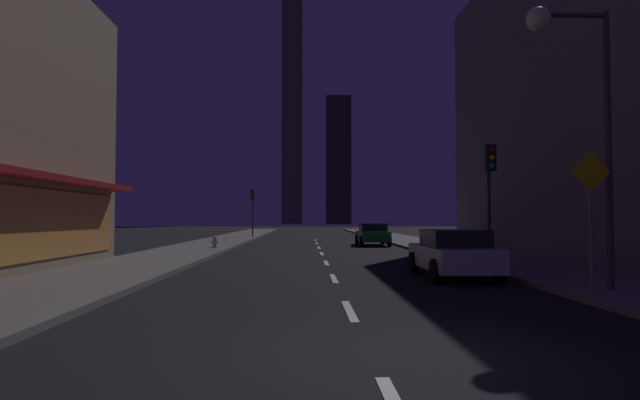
# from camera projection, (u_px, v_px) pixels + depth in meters

# --- Properties ---
(ground_plane) EXTENTS (78.00, 136.00, 0.10)m
(ground_plane) POSITION_uv_depth(u_px,v_px,m) (316.00, 242.00, 38.53)
(ground_plane) COLOR black
(sidewalk_right) EXTENTS (4.00, 76.00, 0.15)m
(sidewalk_right) POSITION_uv_depth(u_px,v_px,m) (407.00, 241.00, 38.74)
(sidewalk_right) COLOR #605E59
(sidewalk_right) RESTS_ON ground
(sidewalk_left) EXTENTS (4.00, 76.00, 0.15)m
(sidewalk_left) POSITION_uv_depth(u_px,v_px,m) (223.00, 241.00, 38.32)
(sidewalk_left) COLOR #605E59
(sidewalk_left) RESTS_ON ground
(lane_marking_center) EXTENTS (0.16, 38.60, 0.01)m
(lane_marking_center) POSITION_uv_depth(u_px,v_px,m) (324.00, 258.00, 22.74)
(lane_marking_center) COLOR silver
(lane_marking_center) RESTS_ON ground
(building_apartment_right) EXTENTS (11.00, 20.00, 14.82)m
(building_apartment_right) POSITION_uv_depth(u_px,v_px,m) (639.00, 96.00, 23.25)
(building_apartment_right) COLOR slate
(building_apartment_right) RESTS_ON ground
(skyscraper_distant_tall) EXTENTS (6.24, 8.49, 77.39)m
(skyscraper_distant_tall) POSITION_uv_depth(u_px,v_px,m) (292.00, 98.00, 156.27)
(skyscraper_distant_tall) COLOR #5B5744
(skyscraper_distant_tall) RESTS_ON ground
(skyscraper_distant_mid) EXTENTS (7.43, 7.22, 38.59)m
(skyscraper_distant_mid) POSITION_uv_depth(u_px,v_px,m) (338.00, 161.00, 154.29)
(skyscraper_distant_mid) COLOR #353227
(skyscraper_distant_mid) RESTS_ON ground
(car_parked_near) EXTENTS (1.98, 4.24, 1.45)m
(car_parked_near) POSITION_uv_depth(u_px,v_px,m) (453.00, 253.00, 15.24)
(car_parked_near) COLOR silver
(car_parked_near) RESTS_ON ground
(car_parked_far) EXTENTS (1.98, 4.24, 1.45)m
(car_parked_far) POSITION_uv_depth(u_px,v_px,m) (373.00, 234.00, 33.22)
(car_parked_far) COLOR #1E722D
(car_parked_far) RESTS_ON ground
(fire_hydrant_far_left) EXTENTS (0.42, 0.30, 0.65)m
(fire_hydrant_far_left) POSITION_uv_depth(u_px,v_px,m) (215.00, 242.00, 28.41)
(fire_hydrant_far_left) COLOR #B2B2B2
(fire_hydrant_far_left) RESTS_ON sidewalk_left
(traffic_light_near_right) EXTENTS (0.32, 0.48, 4.20)m
(traffic_light_near_right) POSITION_uv_depth(u_px,v_px,m) (490.00, 177.00, 17.38)
(traffic_light_near_right) COLOR #2D2D2D
(traffic_light_near_right) RESTS_ON sidewalk_right
(traffic_light_far_left) EXTENTS (0.32, 0.48, 4.20)m
(traffic_light_far_left) POSITION_uv_depth(u_px,v_px,m) (253.00, 202.00, 45.19)
(traffic_light_far_left) COLOR #2D2D2D
(traffic_light_far_left) RESTS_ON sidewalk_left
(street_lamp_right) EXTENTS (1.96, 0.56, 6.58)m
(street_lamp_right) POSITION_uv_depth(u_px,v_px,m) (572.00, 78.00, 11.82)
(street_lamp_right) COLOR #38383D
(street_lamp_right) RESTS_ON sidewalk_right
(pedestrian_crossing_sign) EXTENTS (0.91, 0.08, 3.15)m
(pedestrian_crossing_sign) POSITION_uv_depth(u_px,v_px,m) (591.00, 208.00, 11.45)
(pedestrian_crossing_sign) COLOR slate
(pedestrian_crossing_sign) RESTS_ON sidewalk_right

